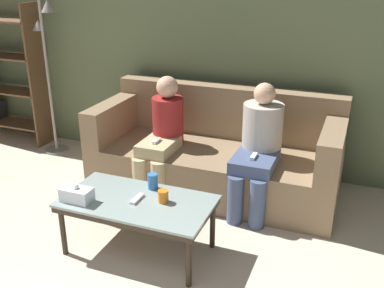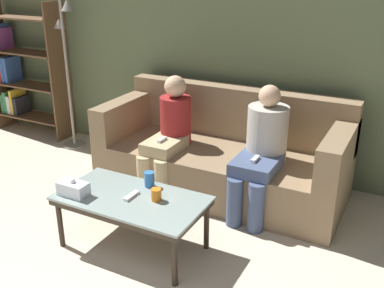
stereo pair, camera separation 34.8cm
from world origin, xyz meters
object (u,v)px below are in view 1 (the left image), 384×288
seated_person_left_end (163,134)px  tissue_box (77,195)px  cup_near_right (153,181)px  coffee_table (138,205)px  seated_person_mid_left (259,145)px  cup_near_left (163,196)px  couch (217,154)px  standing_lamp (48,63)px  game_remote (137,199)px

seated_person_left_end → tissue_box: bearing=-97.1°
cup_near_right → coffee_table: bearing=-97.3°
coffee_table → tissue_box: 0.43m
coffee_table → tissue_box: bearing=-156.4°
seated_person_mid_left → cup_near_left: bearing=-115.9°
coffee_table → tissue_box: tissue_box is taller
couch → coffee_table: size_ratio=2.07×
coffee_table → cup_near_right: (0.03, 0.20, 0.10)m
coffee_table → standing_lamp: standing_lamp is taller
cup_near_left → coffee_table: bearing=-166.8°
cup_near_left → seated_person_left_end: bearing=115.0°
couch → tissue_box: couch is taller
coffee_table → seated_person_mid_left: seated_person_mid_left is taller
cup_near_left → tissue_box: (-0.56, -0.21, 0.01)m
cup_near_right → game_remote: size_ratio=0.78×
cup_near_left → standing_lamp: standing_lamp is taller
cup_near_left → seated_person_mid_left: (0.45, 0.92, 0.11)m
coffee_table → game_remote: (-0.00, 0.00, 0.05)m
tissue_box → standing_lamp: 2.10m
couch → cup_near_right: bearing=-99.6°
cup_near_right → seated_person_left_end: 0.80m
coffee_table → standing_lamp: bearing=142.0°
coffee_table → cup_near_right: size_ratio=9.15×
standing_lamp → seated_person_left_end: bearing=-15.0°
couch → tissue_box: 1.48m
game_remote → cup_near_right: bearing=82.7°
couch → cup_near_right: 1.02m
tissue_box → seated_person_left_end: size_ratio=0.21×
couch → seated_person_mid_left: size_ratio=2.07×
seated_person_left_end → seated_person_mid_left: size_ratio=0.98×
cup_near_right → standing_lamp: (-1.76, 1.15, 0.52)m
seated_person_left_end → seated_person_mid_left: bearing=0.8°
couch → seated_person_mid_left: seated_person_mid_left is taller
cup_near_left → game_remote: 0.19m
tissue_box → standing_lamp: standing_lamp is taller
cup_near_left → tissue_box: tissue_box is taller
cup_near_right → seated_person_mid_left: seated_person_mid_left is taller
standing_lamp → seated_person_left_end: (1.49, -0.40, -0.45)m
standing_lamp → seated_person_left_end: standing_lamp is taller
tissue_box → game_remote: tissue_box is taller
seated_person_left_end → cup_near_left: bearing=-65.0°
couch → cup_near_left: couch is taller
coffee_table → seated_person_mid_left: bearing=56.9°
cup_near_right → tissue_box: 0.55m
tissue_box → seated_person_mid_left: seated_person_mid_left is taller
couch → seated_person_left_end: 0.55m
tissue_box → seated_person_left_end: 1.13m
game_remote → coffee_table: bearing=-82.9°
seated_person_mid_left → tissue_box: bearing=-131.8°
couch → seated_person_left_end: bearing=-151.4°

